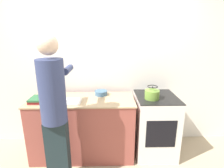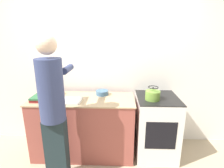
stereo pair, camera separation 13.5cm
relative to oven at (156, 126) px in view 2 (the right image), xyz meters
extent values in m
plane|color=tan|center=(-0.78, -0.33, -0.47)|extent=(12.00, 12.00, 0.00)
cube|color=white|center=(-0.78, 0.40, 0.83)|extent=(8.00, 0.05, 2.60)
cube|color=#9E4C42|center=(-1.10, -0.03, -0.02)|extent=(1.50, 0.61, 0.90)
cube|color=tan|center=(-1.10, -0.03, 0.44)|extent=(1.52, 0.63, 0.02)
cube|color=silver|center=(0.00, 0.00, -0.01)|extent=(0.60, 0.67, 0.93)
cube|color=black|center=(0.00, 0.00, 0.46)|extent=(0.60, 0.67, 0.01)
cube|color=black|center=(0.00, -0.33, 0.04)|extent=(0.42, 0.01, 0.41)
cube|color=#1C2B2F|center=(-1.33, -0.59, -0.04)|extent=(0.26, 0.16, 0.86)
cylinder|color=navy|center=(-1.33, -0.59, 0.75)|extent=(0.29, 0.29, 0.72)
sphere|color=beige|center=(-1.33, -0.59, 1.25)|extent=(0.22, 0.22, 0.22)
cylinder|color=navy|center=(-1.45, -0.32, 0.94)|extent=(0.08, 0.30, 0.08)
cylinder|color=navy|center=(-1.21, -0.32, 0.94)|extent=(0.08, 0.30, 0.08)
cube|color=silver|center=(-1.28, -0.15, 0.46)|extent=(0.37, 0.26, 0.02)
cube|color=silver|center=(-1.29, -0.15, 0.47)|extent=(0.14, 0.09, 0.01)
cube|color=black|center=(-1.39, -0.20, 0.47)|extent=(0.09, 0.06, 0.01)
cylinder|color=olive|center=(-0.10, -0.10, 0.53)|extent=(0.21, 0.21, 0.13)
cone|color=olive|center=(-0.10, -0.10, 0.61)|extent=(0.16, 0.16, 0.03)
sphere|color=black|center=(-0.10, -0.10, 0.64)|extent=(0.02, 0.02, 0.02)
torus|color=black|center=(-0.10, -0.10, 0.65)|extent=(0.15, 0.15, 0.01)
cylinder|color=#426684|center=(-0.83, 0.14, 0.48)|extent=(0.19, 0.19, 0.07)
cylinder|color=tan|center=(-1.58, 0.10, 0.51)|extent=(0.14, 0.14, 0.13)
cylinder|color=#28231E|center=(-1.58, 0.10, 0.58)|extent=(0.15, 0.15, 0.01)
cube|color=maroon|center=(-1.70, -0.12, 0.47)|extent=(0.19, 0.25, 0.04)
cube|color=#2D663D|center=(-1.71, -0.13, 0.50)|extent=(0.17, 0.25, 0.02)
camera|label=1|loc=(-0.72, -2.42, 1.36)|focal=28.00mm
camera|label=2|loc=(-0.58, -2.42, 1.36)|focal=28.00mm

